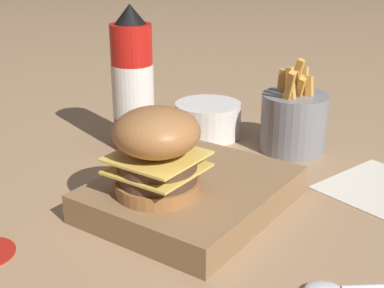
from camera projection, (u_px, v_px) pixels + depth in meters
name	position (u px, v px, depth m)	size (l,w,h in m)	color
ground_plane	(185.00, 207.00, 0.70)	(6.00, 6.00, 0.00)	#9E7A56
serving_board	(192.00, 193.00, 0.69)	(0.25, 0.21, 0.04)	olive
burger	(157.00, 151.00, 0.63)	(0.10, 0.10, 0.11)	#9E6638
ketchup_bottle	(133.00, 85.00, 0.85)	(0.07, 0.07, 0.23)	red
fries_basket	(294.00, 121.00, 0.86)	(0.11, 0.11, 0.16)	slate
side_bowl	(208.00, 119.00, 0.93)	(0.12, 0.12, 0.06)	silver
spoon	(357.00, 288.00, 0.53)	(0.12, 0.15, 0.01)	silver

